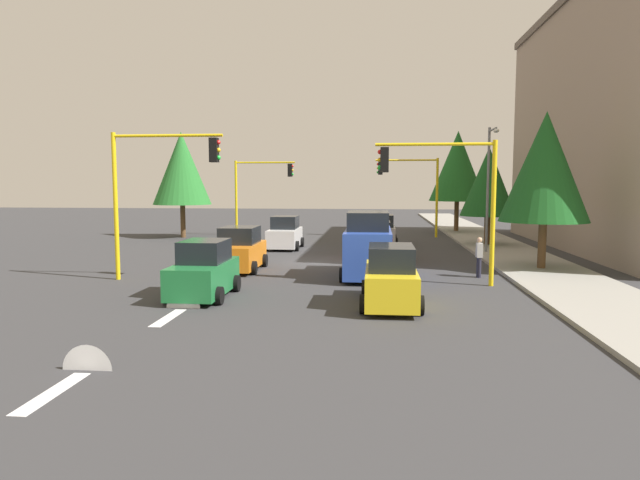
{
  "coord_description": "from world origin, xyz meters",
  "views": [
    {
      "loc": [
        28.05,
        3.03,
        3.93
      ],
      "look_at": [
        0.86,
        0.36,
        1.2
      ],
      "focal_mm": 31.7,
      "sensor_mm": 36.0,
      "label": 1
    }
  ],
  "objects": [
    {
      "name": "traffic_signal_near_right",
      "position": [
        6.0,
        -5.74,
        4.22
      ],
      "size": [
        0.36,
        4.59,
        5.99
      ],
      "color": "yellow",
      "rests_on": "ground"
    },
    {
      "name": "car_green",
      "position": [
        9.18,
        -2.88,
        0.89
      ],
      "size": [
        3.71,
        1.95,
        1.98
      ],
      "color": "#1E7238",
      "rests_on": "ground"
    },
    {
      "name": "car_red",
      "position": [
        -1.59,
        3.03,
        0.9
      ],
      "size": [
        3.91,
        2.05,
        1.98
      ],
      "color": "red",
      "rests_on": "ground"
    },
    {
      "name": "car_silver",
      "position": [
        -8.01,
        3.36,
        0.9
      ],
      "size": [
        3.61,
        2.11,
        1.98
      ],
      "color": "#B2B5BA",
      "rests_on": "ground"
    },
    {
      "name": "car_yellow",
      "position": [
        9.97,
        3.54,
        0.9
      ],
      "size": [
        4.16,
        1.92,
        1.98
      ],
      "color": "yellow",
      "rests_on": "ground"
    },
    {
      "name": "tree_roadside_mid",
      "position": [
        -8.0,
        10.0,
        4.05
      ],
      "size": [
        3.41,
        3.41,
        6.2
      ],
      "color": "brown",
      "rests_on": "ground"
    },
    {
      "name": "pedestrian_crossing",
      "position": [
        4.01,
        7.39,
        0.91
      ],
      "size": [
        0.4,
        0.24,
        1.7
      ],
      "color": "#262638",
      "rests_on": "ground"
    },
    {
      "name": "lane_arrow_near",
      "position": [
        11.51,
        -3.0,
        0.01
      ],
      "size": [
        2.4,
        1.1,
        1.1
      ],
      "color": "silver",
      "rests_on": "ground"
    },
    {
      "name": "lane_arrow_mid",
      "position": [
        17.51,
        -3.0,
        0.01
      ],
      "size": [
        2.4,
        1.1,
        1.1
      ],
      "color": "silver",
      "rests_on": "ground"
    },
    {
      "name": "tree_roadside_far",
      "position": [
        -18.0,
        9.5,
        5.32
      ],
      "size": [
        4.42,
        4.42,
        8.1
      ],
      "color": "brown",
      "rests_on": "ground"
    },
    {
      "name": "traffic_signal_far_right",
      "position": [
        -14.0,
        -5.7,
        4.01
      ],
      "size": [
        0.36,
        4.59,
        5.66
      ],
      "color": "yellow",
      "rests_on": "ground"
    },
    {
      "name": "street_lamp_curbside",
      "position": [
        -3.61,
        9.2,
        4.35
      ],
      "size": [
        2.15,
        0.28,
        7.0
      ],
      "color": "slate",
      "rests_on": "ground"
    },
    {
      "name": "car_white",
      "position": [
        -5.61,
        -2.42,
        0.9
      ],
      "size": [
        3.69,
        2.01,
        1.98
      ],
      "color": "white",
      "rests_on": "ground"
    },
    {
      "name": "tree_roadside_near",
      "position": [
        2.0,
        10.5,
        4.66
      ],
      "size": [
        3.9,
        3.9,
        7.11
      ],
      "color": "brown",
      "rests_on": "ground"
    },
    {
      "name": "ground_plane",
      "position": [
        0.0,
        0.0,
        0.0
      ],
      "size": [
        120.0,
        120.0,
        0.0
      ],
      "primitive_type": "plane",
      "color": "#353538"
    },
    {
      "name": "traffic_signal_far_left",
      "position": [
        -14.0,
        5.72,
        4.1
      ],
      "size": [
        0.36,
        4.59,
        5.8
      ],
      "color": "yellow",
      "rests_on": "ground"
    },
    {
      "name": "sidewalk_kerb",
      "position": [
        -5.0,
        10.5,
        0.07
      ],
      "size": [
        80.0,
        4.0,
        0.15
      ],
      "primitive_type": "cube",
      "color": "gray",
      "rests_on": "ground"
    },
    {
      "name": "car_orange",
      "position": [
        3.04,
        -3.13,
        0.9
      ],
      "size": [
        3.88,
        2.1,
        1.98
      ],
      "color": "orange",
      "rests_on": "ground"
    },
    {
      "name": "traffic_signal_near_left",
      "position": [
        6.0,
        5.68,
        3.95
      ],
      "size": [
        0.36,
        4.59,
        5.58
      ],
      "color": "yellow",
      "rests_on": "ground"
    },
    {
      "name": "delivery_van_blue",
      "position": [
        4.34,
        2.73,
        1.28
      ],
      "size": [
        4.8,
        2.22,
        2.77
      ],
      "color": "blue",
      "rests_on": "ground"
    },
    {
      "name": "tree_opposite_side",
      "position": [
        -12.0,
        -11.0,
        5.04
      ],
      "size": [
        4.2,
        4.2,
        7.67
      ],
      "color": "brown",
      "rests_on": "ground"
    }
  ]
}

